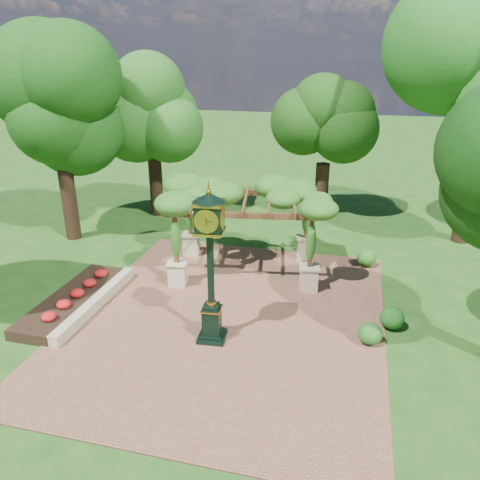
# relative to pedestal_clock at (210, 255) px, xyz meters

# --- Properties ---
(ground) EXTENTS (120.00, 120.00, 0.00)m
(ground) POSITION_rel_pedestal_clock_xyz_m (0.16, 0.37, -2.83)
(ground) COLOR #1E4714
(ground) RESTS_ON ground
(brick_plaza) EXTENTS (10.00, 12.00, 0.04)m
(brick_plaza) POSITION_rel_pedestal_clock_xyz_m (0.16, 1.37, -2.81)
(brick_plaza) COLOR brown
(brick_plaza) RESTS_ON ground
(border_wall) EXTENTS (0.35, 5.00, 0.40)m
(border_wall) POSITION_rel_pedestal_clock_xyz_m (-4.44, 0.87, -2.63)
(border_wall) COLOR #C6B793
(border_wall) RESTS_ON ground
(flower_bed) EXTENTS (1.50, 5.00, 0.36)m
(flower_bed) POSITION_rel_pedestal_clock_xyz_m (-5.34, 0.87, -2.65)
(flower_bed) COLOR red
(flower_bed) RESTS_ON ground
(pedestal_clock) EXTENTS (1.01, 1.01, 4.73)m
(pedestal_clock) POSITION_rel_pedestal_clock_xyz_m (0.00, 0.00, 0.00)
(pedestal_clock) COLOR black
(pedestal_clock) RESTS_ON brick_plaza
(pergola) EXTENTS (6.18, 4.44, 3.57)m
(pergola) POSITION_rel_pedestal_clock_xyz_m (-0.17, 5.01, 0.11)
(pergola) COLOR beige
(pergola) RESTS_ON brick_plaza
(sundial) EXTENTS (0.67, 0.67, 0.92)m
(sundial) POSITION_rel_pedestal_clock_xyz_m (1.89, 8.65, -2.42)
(sundial) COLOR gray
(sundial) RESTS_ON ground
(shrub_front) EXTENTS (0.89, 0.89, 0.66)m
(shrub_front) POSITION_rel_pedestal_clock_xyz_m (4.67, 0.92, -2.46)
(shrub_front) COLOR #205F1B
(shrub_front) RESTS_ON brick_plaza
(shrub_mid) EXTENTS (0.85, 0.85, 0.70)m
(shrub_mid) POSITION_rel_pedestal_clock_xyz_m (5.34, 1.98, -2.44)
(shrub_mid) COLOR #1B5317
(shrub_mid) RESTS_ON brick_plaza
(shrub_back) EXTENTS (0.86, 0.86, 0.69)m
(shrub_back) POSITION_rel_pedestal_clock_xyz_m (4.57, 6.60, -2.44)
(shrub_back) COLOR #255719
(shrub_back) RESTS_ON brick_plaza
(tree_west_near) EXTENTS (4.67, 4.67, 9.01)m
(tree_west_near) POSITION_rel_pedestal_clock_xyz_m (-8.94, 6.59, 3.37)
(tree_west_near) COLOR black
(tree_west_near) RESTS_ON ground
(tree_west_far) EXTENTS (3.99, 3.99, 8.14)m
(tree_west_far) POSITION_rel_pedestal_clock_xyz_m (-6.50, 10.90, 2.74)
(tree_west_far) COLOR black
(tree_west_far) RESTS_ON ground
(tree_north) EXTENTS (3.99, 3.99, 7.36)m
(tree_north) POSITION_rel_pedestal_clock_xyz_m (2.13, 12.82, 2.21)
(tree_north) COLOR #392216
(tree_north) RESTS_ON ground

